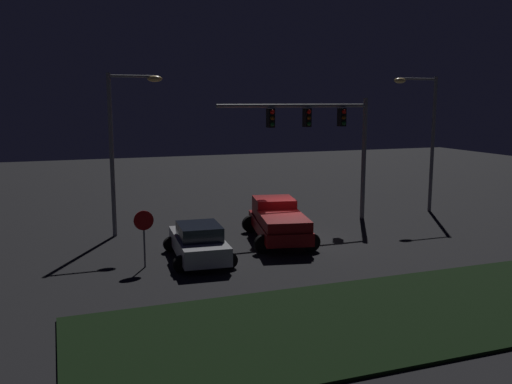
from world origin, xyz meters
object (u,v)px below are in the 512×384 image
object	(u,v)px
street_lamp_left	(123,134)
street_lamp_right	(425,127)
car_sedan	(199,242)
stop_sign	(144,228)
traffic_signal_gantry	(324,129)
pickup_truck	(278,219)

from	to	relation	value
street_lamp_left	street_lamp_right	xyz separation A→B (m)	(16.72, -0.13, 0.07)
car_sedan	stop_sign	distance (m)	2.36
traffic_signal_gantry	stop_sign	bearing A→B (deg)	-153.75
pickup_truck	street_lamp_left	distance (m)	8.23
street_lamp_right	car_sedan	bearing A→B (deg)	-160.40
street_lamp_left	stop_sign	bearing A→B (deg)	-89.76
street_lamp_left	pickup_truck	bearing A→B (deg)	-27.90
traffic_signal_gantry	street_lamp_right	bearing A→B (deg)	3.66
stop_sign	street_lamp_left	bearing A→B (deg)	90.24
street_lamp_right	stop_sign	xyz separation A→B (m)	(-16.70, -5.41, -3.34)
traffic_signal_gantry	street_lamp_right	xyz separation A→B (m)	(6.58, 0.42, 0.00)
car_sedan	street_lamp_right	world-z (taller)	street_lamp_right
car_sedan	traffic_signal_gantry	bearing A→B (deg)	-55.07
car_sedan	street_lamp_left	distance (m)	7.05
stop_sign	pickup_truck	bearing A→B (deg)	18.40
street_lamp_right	stop_sign	distance (m)	17.87
car_sedan	stop_sign	size ratio (longest dim) A/B	2.03
street_lamp_right	stop_sign	bearing A→B (deg)	-162.04
pickup_truck	street_lamp_right	world-z (taller)	street_lamp_right
car_sedan	pickup_truck	bearing A→B (deg)	-61.87
pickup_truck	stop_sign	size ratio (longest dim) A/B	2.55
pickup_truck	traffic_signal_gantry	size ratio (longest dim) A/B	0.68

